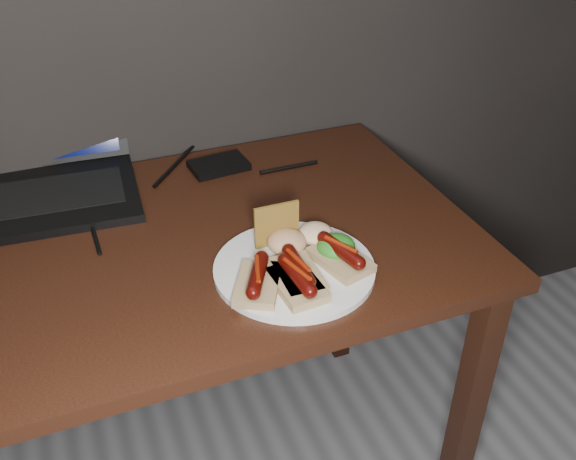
# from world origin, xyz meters

# --- Properties ---
(desk) EXTENTS (1.40, 0.70, 0.75)m
(desk) POSITION_xyz_m (0.00, 1.38, 0.66)
(desk) COLOR #381A0E
(desk) RESTS_ON ground
(laptop) EXTENTS (0.41, 0.39, 0.25)m
(laptop) POSITION_xyz_m (-0.09, 1.68, 0.80)
(laptop) COLOR black
(laptop) RESTS_ON desk
(hard_drive) EXTENTS (0.13, 0.10, 0.02)m
(hard_drive) POSITION_xyz_m (0.29, 1.63, 0.76)
(hard_drive) COLOR black
(hard_drive) RESTS_ON desk
(desk_cables) EXTENTS (0.93, 0.40, 0.01)m
(desk_cables) POSITION_xyz_m (0.03, 1.55, 0.75)
(desk_cables) COLOR black
(desk_cables) RESTS_ON desk
(plate) EXTENTS (0.29, 0.29, 0.01)m
(plate) POSITION_xyz_m (0.30, 1.21, 0.76)
(plate) COLOR silver
(plate) RESTS_ON desk
(bread_sausage_left) EXTENTS (0.12, 0.13, 0.04)m
(bread_sausage_left) POSITION_xyz_m (0.22, 1.18, 0.78)
(bread_sausage_left) COLOR tan
(bread_sausage_left) RESTS_ON plate
(bread_sausage_center) EXTENTS (0.07, 0.12, 0.04)m
(bread_sausage_center) POSITION_xyz_m (0.30, 1.17, 0.78)
(bread_sausage_center) COLOR tan
(bread_sausage_center) RESTS_ON plate
(bread_sausage_right) EXTENTS (0.10, 0.13, 0.04)m
(bread_sausage_right) POSITION_xyz_m (0.38, 1.19, 0.78)
(bread_sausage_right) COLOR tan
(bread_sausage_right) RESTS_ON plate
(bread_sausage_extra) EXTENTS (0.08, 0.12, 0.04)m
(bread_sausage_extra) POSITION_xyz_m (0.29, 1.15, 0.78)
(bread_sausage_extra) COLOR tan
(bread_sausage_extra) RESTS_ON plate
(crispbread) EXTENTS (0.08, 0.01, 0.08)m
(crispbread) POSITION_xyz_m (0.30, 1.29, 0.80)
(crispbread) COLOR #A6822D
(crispbread) RESTS_ON plate
(salad_greens) EXTENTS (0.07, 0.07, 0.04)m
(salad_greens) POSITION_xyz_m (0.39, 1.21, 0.78)
(salad_greens) COLOR #105312
(salad_greens) RESTS_ON plate
(salsa_mound) EXTENTS (0.07, 0.07, 0.04)m
(salsa_mound) POSITION_xyz_m (0.31, 1.26, 0.78)
(salsa_mound) COLOR #A43010
(salsa_mound) RESTS_ON plate
(coleslaw_mound) EXTENTS (0.06, 0.06, 0.04)m
(coleslaw_mound) POSITION_xyz_m (0.37, 1.27, 0.78)
(coleslaw_mound) COLOR white
(coleslaw_mound) RESTS_ON plate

